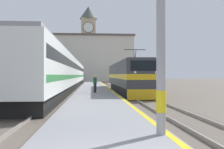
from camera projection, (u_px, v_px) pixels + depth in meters
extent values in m
plane|color=#60564C|center=(94.00, 90.00, 34.01)|extent=(200.00, 200.00, 0.00)
cube|color=gray|center=(95.00, 91.00, 29.02)|extent=(3.81, 140.00, 0.35)
cube|color=yellow|center=(110.00, 90.00, 29.16)|extent=(0.20, 140.00, 0.00)
cube|color=#60564C|center=(128.00, 92.00, 29.31)|extent=(2.83, 140.00, 0.02)
cube|color=gray|center=(121.00, 92.00, 29.26)|extent=(0.07, 140.00, 0.14)
cube|color=gray|center=(134.00, 92.00, 29.37)|extent=(0.07, 140.00, 0.14)
cube|color=#60564C|center=(61.00, 93.00, 28.73)|extent=(2.83, 140.00, 0.02)
cube|color=gray|center=(54.00, 92.00, 28.68)|extent=(0.07, 140.00, 0.14)
cube|color=gray|center=(67.00, 92.00, 28.79)|extent=(0.07, 140.00, 0.14)
cube|color=black|center=(128.00, 89.00, 29.36)|extent=(2.46, 18.02, 0.90)
cube|color=#333338|center=(128.00, 74.00, 29.36)|extent=(2.90, 19.59, 2.32)
cube|color=gold|center=(128.00, 76.00, 29.36)|extent=(2.92, 19.61, 0.44)
cube|color=gold|center=(145.00, 95.00, 19.74)|extent=(2.76, 0.30, 0.81)
cube|color=black|center=(146.00, 66.00, 19.66)|extent=(2.32, 0.12, 0.80)
sphere|color=white|center=(135.00, 72.00, 19.56)|extent=(0.20, 0.20, 0.20)
sphere|color=white|center=(156.00, 72.00, 19.68)|extent=(0.20, 0.20, 0.20)
cube|color=#4C4C51|center=(128.00, 63.00, 29.36)|extent=(2.61, 18.61, 0.12)
cylinder|color=#333333|center=(136.00, 55.00, 24.13)|extent=(0.06, 0.63, 1.03)
cylinder|color=#333333|center=(134.00, 55.00, 24.83)|extent=(0.06, 0.63, 1.03)
cube|color=#262626|center=(135.00, 50.00, 24.48)|extent=(2.03, 0.08, 0.06)
cube|color=black|center=(68.00, 86.00, 37.34)|extent=(2.47, 51.74, 0.90)
cube|color=silver|center=(68.00, 72.00, 37.34)|extent=(2.90, 53.89, 3.05)
cube|color=black|center=(68.00, 68.00, 37.34)|extent=(2.92, 52.81, 0.64)
cube|color=#338442|center=(68.00, 76.00, 37.34)|extent=(2.92, 52.81, 0.36)
cube|color=gray|center=(68.00, 60.00, 37.35)|extent=(2.67, 53.89, 0.20)
cylinder|color=yellow|center=(161.00, 101.00, 7.13)|extent=(0.28, 0.28, 0.60)
cylinder|color=#23232D|center=(95.00, 88.00, 24.08)|extent=(0.26, 0.26, 0.76)
cylinder|color=#234C33|center=(95.00, 81.00, 24.08)|extent=(0.34, 0.34, 0.64)
sphere|color=tan|center=(95.00, 76.00, 24.08)|extent=(0.21, 0.21, 0.21)
cube|color=tan|center=(88.00, 50.00, 82.18)|extent=(4.39, 4.39, 19.61)
cylinder|color=black|center=(88.00, 27.00, 79.99)|extent=(3.37, 0.06, 3.37)
cylinder|color=white|center=(88.00, 27.00, 79.96)|extent=(3.07, 0.10, 3.07)
cone|color=#47514C|center=(88.00, 13.00, 82.21)|extent=(5.48, 5.48, 3.95)
cube|color=beige|center=(93.00, 60.00, 74.89)|extent=(22.08, 9.55, 12.63)
cube|color=#564C47|center=(93.00, 37.00, 74.90)|extent=(22.68, 10.15, 0.50)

